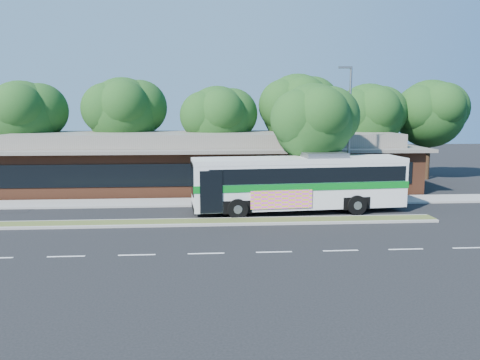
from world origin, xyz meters
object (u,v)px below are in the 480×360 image
at_px(sedan, 55,188).
at_px(sidewalk_tree, 318,121).
at_px(lamp_post, 349,130).
at_px(transit_bus, 299,179).

height_order(sedan, sidewalk_tree, sidewalk_tree).
bearing_deg(lamp_post, sidewalk_tree, -165.42).
xyz_separation_m(sedan, sidewalk_tree, (18.24, -3.98, 4.86)).
xyz_separation_m(lamp_post, transit_bus, (-3.84, -2.81, -2.87)).
bearing_deg(transit_bus, sedan, 154.58).
height_order(transit_bus, sedan, transit_bus).
distance_m(sedan, sidewalk_tree, 19.29).
distance_m(lamp_post, sedan, 21.17).
bearing_deg(sedan, transit_bus, -99.00).
distance_m(transit_bus, sedan, 17.80).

